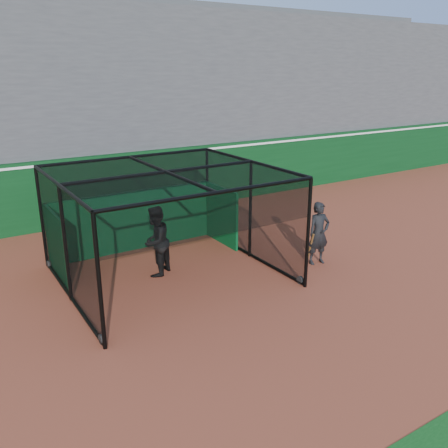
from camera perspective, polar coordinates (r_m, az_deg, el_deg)
ground at (r=12.00m, az=3.75°, el=-9.19°), size 120.00×120.00×0.00m
outfield_wall at (r=18.69m, az=-11.63°, el=4.79°), size 50.00×0.50×2.50m
grandstand at (r=21.81m, az=-15.87°, el=14.85°), size 50.00×7.85×8.95m
batting_cage at (r=12.89m, az=-6.80°, el=-0.19°), size 5.55×5.20×2.95m
batter at (r=13.17m, az=-8.21°, el=-2.08°), size 1.22×1.18×1.98m
on_deck_player at (r=14.10m, az=11.32°, el=-1.11°), size 0.74×0.54×1.87m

